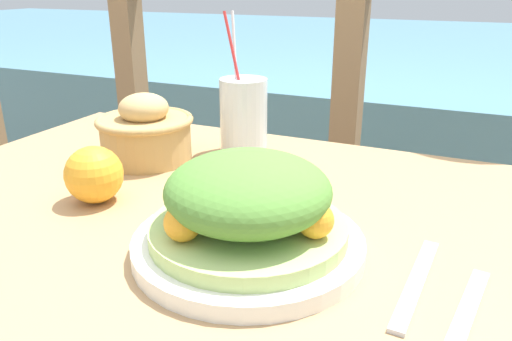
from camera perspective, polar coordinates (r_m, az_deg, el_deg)
The scene contains 9 objects.
patio_table at distance 0.73m, azimuth -4.90°, elevation -12.76°, with size 1.01×0.75×0.73m.
railing_fence at distance 1.31m, azimuth 10.51°, elevation 9.52°, with size 2.80×0.08×1.13m.
sea_backdrop at distance 3.83m, azimuth 19.42°, elevation 9.09°, with size 12.00×4.00×0.61m.
salad_plate at distance 0.56m, azimuth -0.93°, elevation -4.82°, with size 0.27×0.27×0.12m.
drink_glass at distance 0.89m, azimuth -1.44°, elevation 6.25°, with size 0.08×0.08×0.25m.
bread_basket at distance 0.88m, azimuth -12.50°, elevation 4.31°, with size 0.16×0.16×0.12m.
fork at distance 0.55m, azimuth 17.84°, elevation -12.05°, with size 0.03×0.18×0.00m.
knife at distance 0.52m, azimuth 22.68°, elevation -15.37°, with size 0.04×0.18×0.00m.
orange_near_basket at distance 0.73m, azimuth -18.02°, elevation -0.45°, with size 0.08×0.08×0.08m.
Camera 1 is at (0.30, -0.53, 1.02)m, focal length 35.00 mm.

